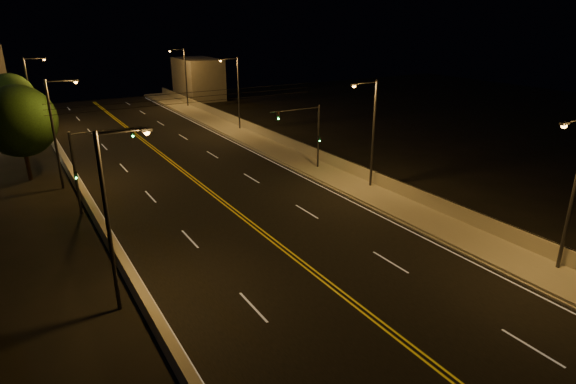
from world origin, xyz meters
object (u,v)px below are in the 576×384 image
streetlight_2 (236,89)px  tree_0 (19,121)px  streetlight_4 (113,211)px  tree_3 (11,96)px  streetlight_5 (57,127)px  traffic_signal_left (89,161)px  streetlight_3 (184,74)px  traffic_signal_right (309,131)px  streetlight_1 (371,128)px  streetlight_0 (572,186)px  streetlight_6 (32,90)px

streetlight_2 → tree_0: size_ratio=1.08×
streetlight_4 → tree_3: bearing=92.9°
streetlight_5 → tree_3: (-2.29, 24.36, -0.61)m
traffic_signal_left → tree_3: 31.22m
streetlight_3 → traffic_signal_right: 37.46m
streetlight_1 → tree_0: (-23.88, 17.18, 0.03)m
streetlight_2 → traffic_signal_left: streetlight_2 is taller
streetlight_0 → tree_3: streetlight_0 is taller
streetlight_0 → streetlight_5: bearing=126.1°
streetlight_2 → streetlight_5: bearing=-151.0°
streetlight_3 → traffic_signal_left: bearing=-118.5°
streetlight_1 → streetlight_4: 22.63m
streetlight_0 → streetlight_2: bearing=90.0°
traffic_signal_left → streetlight_5: bearing=99.5°
streetlight_3 → streetlight_4: same height
streetlight_0 → tree_3: size_ratio=1.23×
streetlight_5 → tree_0: (-2.45, 3.92, 0.03)m
streetlight_2 → tree_0: 25.16m
traffic_signal_left → tree_3: bearing=96.3°
traffic_signal_left → streetlight_3: bearing=61.5°
tree_3 → streetlight_3: bearing=15.1°
streetlight_5 → streetlight_0: bearing=-53.9°
streetlight_5 → traffic_signal_right: (19.91, -6.66, -1.32)m
streetlight_3 → traffic_signal_right: (-1.52, -37.41, -1.32)m
streetlight_3 → streetlight_0: bearing=-90.0°
streetlight_4 → tree_3: (-2.29, 44.87, -0.61)m
streetlight_1 → traffic_signal_right: size_ratio=1.47×
streetlight_1 → streetlight_2: 25.13m
streetlight_0 → traffic_signal_left: size_ratio=1.47×
streetlight_1 → streetlight_5: bearing=148.3°
streetlight_4 → traffic_signal_right: 24.29m
streetlight_0 → tree_3: 58.80m
streetlight_2 → streetlight_5: size_ratio=1.00×
streetlight_1 → traffic_signal_right: streetlight_1 is taller
streetlight_1 → tree_3: streetlight_1 is taller
traffic_signal_right → streetlight_1: bearing=-77.0°
streetlight_4 → streetlight_5: 20.51m
traffic_signal_right → traffic_signal_left: same height
streetlight_3 → traffic_signal_left: 42.59m
streetlight_6 → streetlight_3: bearing=16.8°
streetlight_0 → tree_0: bearing=125.6°
streetlight_3 → traffic_signal_left: streetlight_3 is taller
streetlight_4 → streetlight_6: size_ratio=1.00×
tree_3 → streetlight_4: bearing=-87.1°
tree_3 → traffic_signal_left: bearing=-83.7°
streetlight_1 → traffic_signal_left: size_ratio=1.47×
streetlight_3 → traffic_signal_left: (-20.31, -37.41, -1.32)m
streetlight_1 → streetlight_3: size_ratio=1.00×
streetlight_4 → tree_0: (-2.45, 24.43, 0.03)m
streetlight_1 → streetlight_6: size_ratio=1.00×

